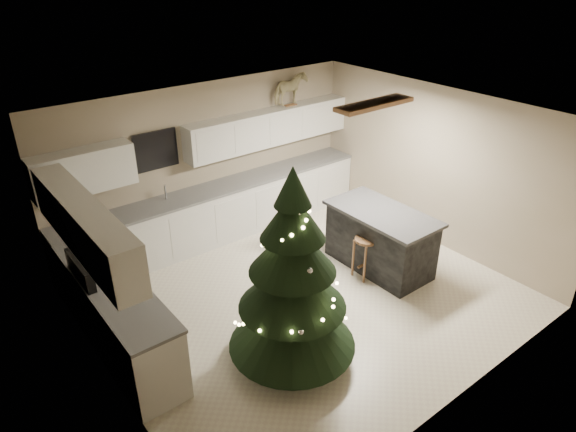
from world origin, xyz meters
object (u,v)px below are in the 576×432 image
object	(u,v)px
island	(380,239)
christmas_tree	(292,288)
rocking_horse	(290,89)
toddler	(292,226)
bar_stool	(366,248)

from	to	relation	value
island	christmas_tree	bearing A→B (deg)	-161.84
island	christmas_tree	world-z (taller)	christmas_tree
rocking_horse	christmas_tree	bearing A→B (deg)	134.68
island	toddler	bearing A→B (deg)	122.77
bar_stool	rocking_horse	world-z (taller)	rocking_horse
toddler	rocking_horse	xyz separation A→B (m)	(0.94, 1.24, 1.83)
christmas_tree	rocking_horse	size ratio (longest dim) A/B	3.79
christmas_tree	toddler	xyz separation A→B (m)	(1.56, 1.96, -0.57)
island	bar_stool	size ratio (longest dim) A/B	2.60
island	rocking_horse	world-z (taller)	rocking_horse
island	toddler	xyz separation A→B (m)	(-0.77, 1.20, -0.02)
island	rocking_horse	xyz separation A→B (m)	(0.17, 2.44, 1.81)
bar_stool	christmas_tree	size ratio (longest dim) A/B	0.26
christmas_tree	toddler	bearing A→B (deg)	51.59
island	bar_stool	distance (m)	0.39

